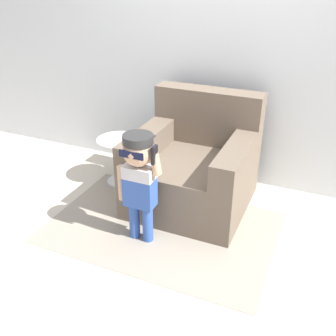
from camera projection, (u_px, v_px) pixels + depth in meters
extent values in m
plane|color=beige|center=(186.00, 216.00, 3.38)|extent=(10.00, 10.00, 0.00)
cube|color=silver|center=(224.00, 44.00, 3.47)|extent=(10.00, 0.05, 2.60)
cube|color=#6B5B4C|center=(192.00, 181.00, 3.46)|extent=(0.97, 0.98, 0.46)
cube|color=#6B5B4C|center=(208.00, 116.00, 3.55)|extent=(0.97, 0.21, 0.50)
cube|color=#6B5B4C|center=(146.00, 144.00, 3.36)|extent=(0.19, 0.77, 0.21)
cube|color=#6B5B4C|center=(235.00, 160.00, 3.08)|extent=(0.19, 0.77, 0.21)
cylinder|color=#3356AD|center=(134.00, 220.00, 3.06)|extent=(0.08, 0.08, 0.31)
cylinder|color=#3356AD|center=(148.00, 223.00, 3.02)|extent=(0.08, 0.08, 0.31)
cube|color=#3356AD|center=(140.00, 192.00, 2.92)|extent=(0.23, 0.13, 0.23)
cube|color=silver|center=(139.00, 172.00, 2.84)|extent=(0.23, 0.13, 0.10)
sphere|color=tan|center=(138.00, 150.00, 2.76)|extent=(0.23, 0.23, 0.23)
cylinder|color=#2D2D2D|center=(138.00, 139.00, 2.72)|extent=(0.22, 0.22, 0.06)
cube|color=#2D2D2D|center=(145.00, 137.00, 2.82)|extent=(0.13, 0.10, 0.01)
cube|color=#0F1433|center=(131.00, 155.00, 2.67)|extent=(0.18, 0.01, 0.05)
cylinder|color=tan|center=(122.00, 183.00, 2.95)|extent=(0.07, 0.07, 0.28)
cylinder|color=tan|center=(156.00, 164.00, 2.75)|extent=(0.09, 0.07, 0.17)
cube|color=black|center=(154.00, 155.00, 2.70)|extent=(0.02, 0.07, 0.13)
cylinder|color=white|center=(121.00, 181.00, 3.91)|extent=(0.26, 0.26, 0.02)
cylinder|color=white|center=(119.00, 162.00, 3.81)|extent=(0.07, 0.07, 0.45)
cylinder|color=white|center=(118.00, 140.00, 3.71)|extent=(0.41, 0.41, 0.02)
cube|color=#9E9384|center=(162.00, 227.00, 3.24)|extent=(1.82, 1.22, 0.01)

